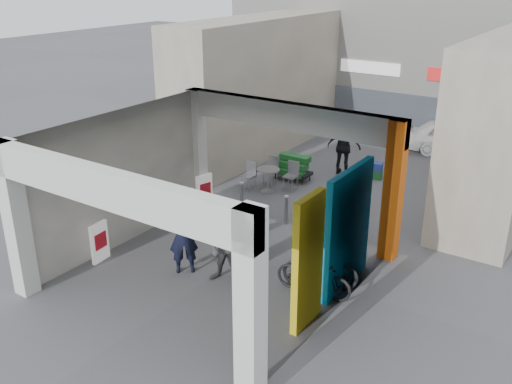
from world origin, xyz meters
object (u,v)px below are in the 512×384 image
Objects in this scene: border_collie at (247,253)px; man_elderly at (324,222)px; man_back_turned at (227,247)px; produce_stand at (293,170)px; cafe_set at (270,179)px; white_van at (455,137)px; man_with_dog at (183,236)px; bicycle_rear at (320,268)px; man_crates at (344,147)px; bicycle_front at (314,276)px.

border_collie is 2.04m from man_elderly.
man_elderly is at bearing 54.82° from man_back_turned.
produce_stand is at bearing 149.84° from man_elderly.
man_elderly reaches higher than cafe_set.
man_with_dog is at bearing 147.84° from white_van.
bicycle_rear is at bearing -43.56° from man_elderly.
bicycle_front is at bearing 99.80° from man_crates.
man_with_dog is (1.03, -6.76, 0.60)m from produce_stand.
border_collie is at bearing 87.22° from man_back_turned.
border_collie is at bearing -109.63° from man_elderly.
man_with_dog is at bearing 77.69° from man_crates.
man_back_turned is 8.12m from man_crates.
white_van is at bearing 109.10° from man_elderly.
man_back_turned is (2.38, -5.51, 0.59)m from cafe_set.
produce_stand is at bearing 40.09° from man_crates.
bicycle_rear is at bearing 161.31° from white_van.
cafe_set is 8.07m from white_van.
produce_stand is at bearing 97.74° from man_back_turned.
man_elderly is 1.71m from bicycle_rear.
cafe_set is 1.23× the size of produce_stand.
produce_stand is (0.21, 1.09, -0.00)m from cafe_set.
man_crates is at bearing 16.06° from bicycle_front.
bicycle_front is 0.30m from bicycle_rear.
man_elderly is 1.01× the size of bicycle_rear.
white_van is (-0.37, 11.91, 0.18)m from bicycle_front.
man_with_dog is at bearing 89.42° from bicycle_rear.
man_elderly is 10.11m from white_van.
cafe_set is 5.83m from man_with_dog.
man_with_dog is 1.08× the size of man_elderly.
white_van reaches higher than bicycle_front.
bicycle_rear reaches higher than bicycle_front.
bicycle_front is (0.72, -1.81, -0.40)m from man_elderly.
border_collie is 0.19× the size of white_van.
white_van reaches higher than border_collie.
man_with_dog is at bearing 100.14° from bicycle_front.
man_elderly is (3.31, -4.12, 0.53)m from produce_stand.
man_elderly reaches higher than bicycle_rear.
produce_stand is 5.32m from man_elderly.
border_collie is 0.39× the size of man_back_turned.
bicycle_rear is (4.24, -4.54, 0.18)m from cafe_set.
cafe_set is 0.88× the size of bicycle_front.
man_back_turned is 0.49× the size of white_van.
white_van is (2.51, 4.53, -0.34)m from man_crates.
bicycle_rear is 0.45× the size of white_van.
bicycle_front is (4.03, -5.93, 0.13)m from produce_stand.
man_with_dog reaches higher than border_collie.
bicycle_rear is (0.00, 0.30, 0.05)m from bicycle_front.
man_elderly is 1.99m from bicycle_front.
cafe_set is at bearing 102.92° from man_back_turned.
cafe_set is at bearing 160.36° from man_elderly.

